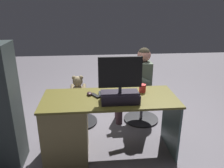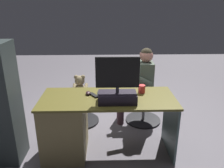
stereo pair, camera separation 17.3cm
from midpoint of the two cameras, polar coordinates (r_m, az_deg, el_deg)
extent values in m
plane|color=#5F5A62|center=(3.29, 0.50, -12.56)|extent=(10.00, 10.00, 0.00)
cube|color=brown|center=(2.62, 0.84, -3.64)|extent=(1.55, 0.66, 0.02)
cube|color=olive|center=(2.82, -9.97, -10.54)|extent=(0.50, 0.60, 0.71)
cube|color=#3F5553|center=(2.92, 16.01, -9.93)|extent=(0.02, 0.59, 0.71)
cube|color=black|center=(2.49, 3.34, -3.39)|extent=(0.42, 0.23, 0.11)
cylinder|color=#333338|center=(2.46, 3.38, -1.56)|extent=(0.04, 0.04, 0.07)
cube|color=black|center=(2.39, 3.47, 2.89)|extent=(0.47, 0.02, 0.33)
cube|color=black|center=(2.40, 3.45, 2.99)|extent=(0.43, 0.00, 0.30)
cube|color=black|center=(2.70, 2.64, -2.40)|extent=(0.42, 0.14, 0.02)
ellipsoid|color=#301D21|center=(2.70, -4.17, -2.30)|extent=(0.06, 0.10, 0.04)
cylinder|color=red|center=(2.77, 9.24, -1.25)|extent=(0.08, 0.08, 0.10)
cube|color=black|center=(2.66, -2.75, -2.83)|extent=(0.12, 0.15, 0.02)
cube|color=silver|center=(2.62, 5.16, -3.15)|extent=(0.26, 0.33, 0.02)
cylinder|color=black|center=(3.62, -6.23, -9.12)|extent=(0.54, 0.54, 0.03)
cylinder|color=gray|center=(3.54, -6.34, -6.48)|extent=(0.04, 0.04, 0.35)
cylinder|color=#453545|center=(3.45, -6.47, -3.45)|extent=(0.41, 0.41, 0.06)
ellipsoid|color=#8C7A58|center=(3.40, -6.55, -1.56)|extent=(0.18, 0.15, 0.19)
sphere|color=#8C7A58|center=(3.35, -6.65, 0.85)|extent=(0.15, 0.15, 0.15)
sphere|color=beige|center=(3.41, -6.56, 1.02)|extent=(0.06, 0.06, 0.06)
sphere|color=#8C7A58|center=(3.33, -5.81, 1.75)|extent=(0.06, 0.06, 0.06)
sphere|color=#8C7A58|center=(3.34, -7.57, 1.73)|extent=(0.06, 0.06, 0.06)
cylinder|color=#8C7A58|center=(3.41, -5.06, -0.77)|extent=(0.05, 0.14, 0.09)
cylinder|color=#8C7A58|center=(3.43, -8.00, -0.79)|extent=(0.05, 0.14, 0.09)
cylinder|color=#8C7A58|center=(3.51, -5.63, -1.90)|extent=(0.06, 0.11, 0.06)
cylinder|color=#8C7A58|center=(3.52, -7.13, -1.91)|extent=(0.06, 0.11, 0.06)
cylinder|color=black|center=(3.67, 9.12, -8.84)|extent=(0.54, 0.54, 0.03)
cylinder|color=gray|center=(3.59, 9.29, -6.23)|extent=(0.04, 0.04, 0.35)
cylinder|color=#57505C|center=(3.50, 9.47, -3.24)|extent=(0.41, 0.41, 0.06)
cube|color=#596858|center=(3.40, 9.75, 1.25)|extent=(0.20, 0.32, 0.52)
sphere|color=tan|center=(3.30, 10.11, 7.02)|extent=(0.19, 0.19, 0.19)
sphere|color=#393425|center=(3.30, 10.13, 7.34)|extent=(0.18, 0.18, 0.18)
cylinder|color=#596858|center=(3.16, 7.92, 1.40)|extent=(0.41, 0.08, 0.24)
cylinder|color=#596858|center=(3.53, 6.91, 3.47)|extent=(0.41, 0.08, 0.24)
cylinder|color=#432C36|center=(3.37, 6.78, -3.12)|extent=(0.36, 0.11, 0.11)
cylinder|color=#432C36|center=(3.45, 3.63, -6.77)|extent=(0.10, 0.10, 0.43)
cylinder|color=#432C36|center=(3.53, 6.38, -1.98)|extent=(0.36, 0.11, 0.11)
cylinder|color=#432C36|center=(3.61, 3.38, -5.51)|extent=(0.10, 0.10, 0.43)
camera|label=1|loc=(0.09, -88.30, 0.63)|focal=36.46mm
camera|label=2|loc=(0.09, 91.70, -0.63)|focal=36.46mm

